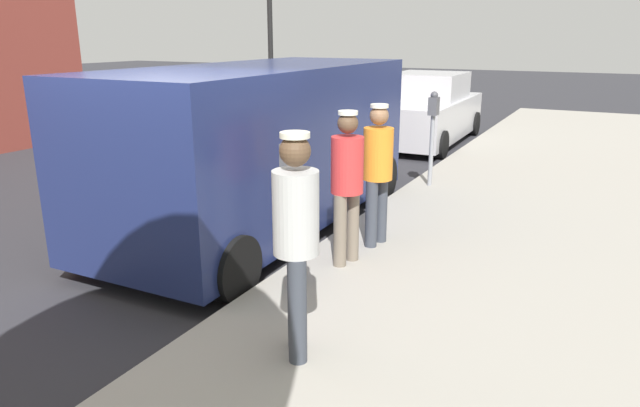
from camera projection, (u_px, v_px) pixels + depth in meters
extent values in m
plane|color=#2D2D33|center=(179.00, 280.00, 6.12)|extent=(80.00, 80.00, 0.00)
cube|color=#9E998E|center=(519.00, 355.00, 4.54)|extent=(5.00, 32.00, 0.15)
cylinder|color=gray|center=(292.00, 232.00, 5.41)|extent=(0.07, 0.07, 1.15)
cube|color=#4C4C51|center=(291.00, 158.00, 5.21)|extent=(0.14, 0.18, 0.28)
sphere|color=#47474C|center=(291.00, 140.00, 5.16)|extent=(0.12, 0.12, 0.12)
cylinder|color=gray|center=(431.00, 151.00, 9.20)|extent=(0.07, 0.07, 1.15)
cube|color=#4C4C51|center=(434.00, 106.00, 9.00)|extent=(0.14, 0.18, 0.28)
sphere|color=#47474C|center=(434.00, 95.00, 8.95)|extent=(0.12, 0.12, 0.12)
cylinder|color=#726656|center=(353.00, 225.00, 6.17)|extent=(0.14, 0.14, 0.79)
cylinder|color=#726656|center=(340.00, 231.00, 6.01)|extent=(0.14, 0.14, 0.79)
cylinder|color=red|center=(347.00, 165.00, 5.89)|extent=(0.34, 0.34, 0.59)
sphere|color=brown|center=(348.00, 123.00, 5.77)|extent=(0.21, 0.21, 0.21)
cylinder|color=silver|center=(348.00, 113.00, 5.74)|extent=(0.20, 0.20, 0.04)
cylinder|color=#383D47|center=(381.00, 210.00, 6.73)|extent=(0.14, 0.14, 0.79)
cylinder|color=#383D47|center=(371.00, 214.00, 6.56)|extent=(0.14, 0.14, 0.79)
cylinder|color=orange|center=(378.00, 154.00, 6.45)|extent=(0.34, 0.34, 0.59)
sphere|color=#8C6647|center=(379.00, 116.00, 6.33)|extent=(0.21, 0.21, 0.21)
cylinder|color=silver|center=(379.00, 106.00, 6.30)|extent=(0.20, 0.20, 0.04)
cylinder|color=#383D47|center=(298.00, 311.00, 4.21)|extent=(0.14, 0.14, 0.83)
cylinder|color=#383D47|center=(296.00, 298.00, 4.42)|extent=(0.14, 0.14, 0.83)
cylinder|color=#B7B7B7|center=(296.00, 213.00, 4.11)|extent=(0.34, 0.34, 0.62)
sphere|color=brown|center=(295.00, 151.00, 3.98)|extent=(0.22, 0.22, 0.22)
cylinder|color=silver|center=(295.00, 135.00, 3.95)|extent=(0.21, 0.21, 0.04)
cube|color=navy|center=(262.00, 142.00, 7.48)|extent=(2.07, 5.23, 1.96)
cube|color=black|center=(118.00, 143.00, 5.27)|extent=(1.84, 0.11, 0.88)
cylinder|color=black|center=(234.00, 268.00, 5.55)|extent=(0.23, 0.68, 0.68)
cylinder|color=black|center=(93.00, 238.00, 6.37)|extent=(0.23, 0.68, 0.68)
cylinder|color=black|center=(383.00, 178.00, 9.06)|extent=(0.23, 0.68, 0.68)
cylinder|color=black|center=(280.00, 166.00, 9.88)|extent=(0.23, 0.68, 0.68)
cube|color=#BCBCC1|center=(424.00, 118.00, 13.71)|extent=(1.91, 4.44, 0.89)
cube|color=#BCBCC1|center=(428.00, 86.00, 13.69)|extent=(1.64, 2.01, 0.60)
cylinder|color=black|center=(441.00, 145.00, 12.02)|extent=(0.23, 0.60, 0.60)
cylinder|color=black|center=(365.00, 138.00, 12.75)|extent=(0.23, 0.60, 0.60)
cylinder|color=black|center=(474.00, 124.00, 14.85)|extent=(0.23, 0.60, 0.60)
cylinder|color=black|center=(410.00, 119.00, 15.58)|extent=(0.23, 0.60, 0.60)
cylinder|color=black|center=(270.00, 32.00, 17.85)|extent=(0.16, 0.16, 5.20)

